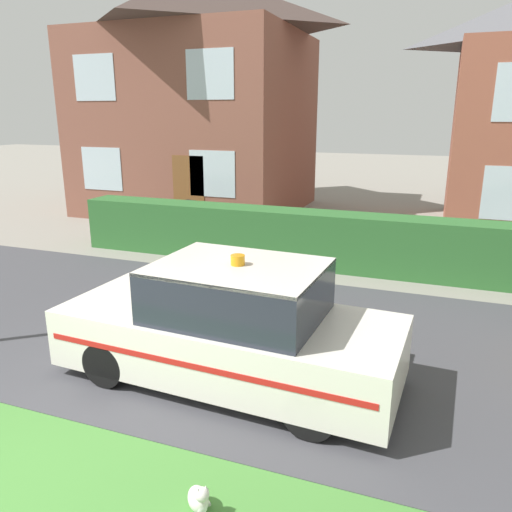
% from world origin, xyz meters
% --- Properties ---
extents(road_strip, '(28.00, 5.49, 0.01)m').
position_xyz_m(road_strip, '(0.00, 3.93, 0.01)').
color(road_strip, '#424247').
rests_on(road_strip, ground).
extents(lawn_verge, '(28.00, 1.62, 0.01)m').
position_xyz_m(lawn_verge, '(0.00, 0.37, 0.00)').
color(lawn_verge, '#478438').
rests_on(lawn_verge, ground).
extents(garden_hedge, '(11.65, 0.82, 1.21)m').
position_xyz_m(garden_hedge, '(1.26, 7.78, 0.61)').
color(garden_hedge, '#2D662D').
rests_on(garden_hedge, ground).
extents(police_car, '(4.31, 1.90, 1.65)m').
position_xyz_m(police_car, '(1.30, 2.63, 0.72)').
color(police_car, black).
rests_on(police_car, road_strip).
extents(cat, '(0.29, 0.35, 0.31)m').
position_xyz_m(cat, '(1.91, 0.52, 0.13)').
color(cat, silver).
rests_on(cat, ground).
extents(house_left, '(7.13, 6.23, 7.63)m').
position_xyz_m(house_left, '(-4.39, 13.23, 3.89)').
color(house_left, brown).
rests_on(house_left, ground).
extents(wheelie_bin, '(0.77, 0.79, 1.19)m').
position_xyz_m(wheelie_bin, '(-2.15, 8.03, 0.60)').
color(wheelie_bin, black).
rests_on(wheelie_bin, ground).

